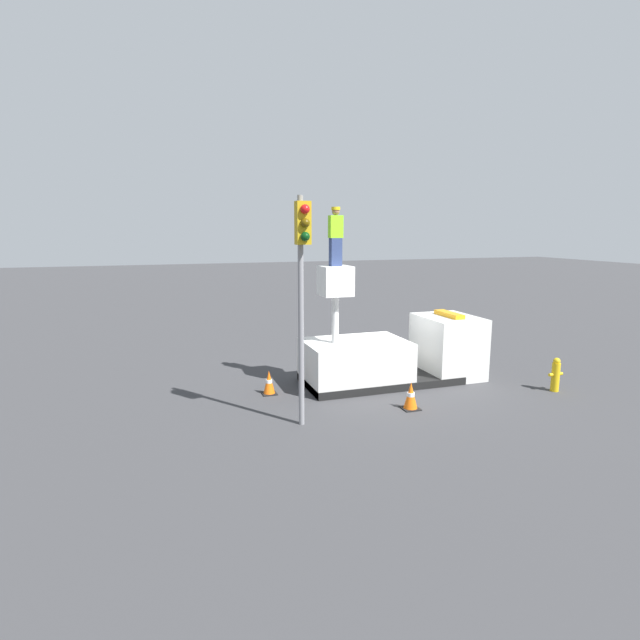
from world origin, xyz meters
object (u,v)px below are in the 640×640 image
Objects in this scene: traffic_cone_rear at (269,383)px; traffic_light_pole at (302,267)px; bucket_truck at (393,355)px; worker at (336,237)px; fire_hydrant at (556,375)px; traffic_cone_curbside at (411,396)px.

traffic_light_pole is at bearing -84.50° from traffic_cone_rear.
worker reaches higher than bucket_truck.
fire_hydrant is at bearing -16.69° from traffic_cone_rear.
traffic_cone_curbside is at bearing 4.10° from traffic_light_pole.
fire_hydrant reaches higher than traffic_cone_curbside.
traffic_light_pole reaches higher than bucket_truck.
traffic_cone_curbside is (1.31, -2.51, -4.32)m from worker.
traffic_light_pole is 7.45× the size of traffic_cone_curbside.
fire_hydrant is at bearing -30.86° from bucket_truck.
traffic_cone_rear is (-2.12, -0.02, -4.34)m from worker.
worker is at bearing 55.91° from traffic_light_pole.
traffic_cone_rear is at bearing 143.94° from traffic_cone_curbside.
traffic_cone_curbside is (3.16, 0.23, -3.65)m from traffic_light_pole.
worker is at bearing 0.58° from traffic_cone_rear.
traffic_cone_curbside is at bearing -36.06° from traffic_cone_rear.
traffic_cone_rear is (-0.26, 2.72, -3.67)m from traffic_light_pole.
traffic_cone_rear is (-8.38, 2.51, -0.17)m from fire_hydrant.
fire_hydrant reaches higher than traffic_cone_rear.
traffic_light_pole is (-3.88, -2.74, 3.16)m from bucket_truck.
fire_hydrant is at bearing -22.02° from worker.
bucket_truck is at bearing 149.14° from fire_hydrant.
traffic_light_pole reaches higher than fire_hydrant.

